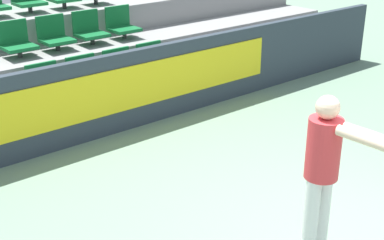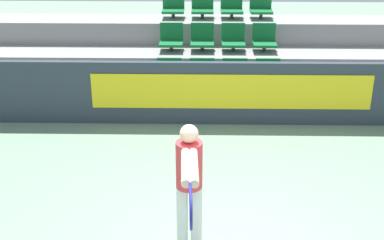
% 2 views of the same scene
% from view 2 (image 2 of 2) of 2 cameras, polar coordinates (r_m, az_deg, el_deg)
% --- Properties ---
extents(barrier_wall, '(11.41, 0.14, 1.15)m').
position_cam_2_polar(barrier_wall, '(9.45, 2.97, 2.87)').
color(barrier_wall, '#2D3842').
rests_on(barrier_wall, ground).
extents(bleacher_tier_front, '(11.01, 0.90, 0.45)m').
position_cam_2_polar(bleacher_tier_front, '(10.07, 2.80, 2.09)').
color(bleacher_tier_front, gray).
rests_on(bleacher_tier_front, ground).
extents(bleacher_tier_middle, '(11.01, 0.90, 0.91)m').
position_cam_2_polar(bleacher_tier_middle, '(10.84, 2.71, 4.97)').
color(bleacher_tier_middle, gray).
rests_on(bleacher_tier_middle, ground).
extents(bleacher_tier_back, '(11.01, 0.90, 1.36)m').
position_cam_2_polar(bleacher_tier_back, '(11.62, 2.62, 7.45)').
color(bleacher_tier_back, gray).
rests_on(bleacher_tier_back, ground).
extents(stadium_chair_0, '(0.46, 0.43, 0.53)m').
position_cam_2_polar(stadium_chair_0, '(10.04, -2.46, 4.80)').
color(stadium_chair_0, '#333333').
rests_on(stadium_chair_0, bleacher_tier_front).
extents(stadium_chair_1, '(0.46, 0.43, 0.53)m').
position_cam_2_polar(stadium_chair_1, '(10.02, 1.07, 4.78)').
color(stadium_chair_1, '#333333').
rests_on(stadium_chair_1, bleacher_tier_front).
extents(stadium_chair_2, '(0.46, 0.43, 0.53)m').
position_cam_2_polar(stadium_chair_2, '(10.04, 4.60, 4.74)').
color(stadium_chair_2, '#333333').
rests_on(stadium_chair_2, bleacher_tier_front).
extents(stadium_chair_3, '(0.46, 0.43, 0.53)m').
position_cam_2_polar(stadium_chair_3, '(10.09, 8.11, 4.69)').
color(stadium_chair_3, '#333333').
rests_on(stadium_chair_3, bleacher_tier_front).
extents(stadium_chair_4, '(0.46, 0.43, 0.53)m').
position_cam_2_polar(stadium_chair_4, '(10.76, -2.22, 8.64)').
color(stadium_chair_4, '#333333').
rests_on(stadium_chair_4, bleacher_tier_middle).
extents(stadium_chair_5, '(0.46, 0.43, 0.53)m').
position_cam_2_polar(stadium_chair_5, '(10.75, 1.10, 8.63)').
color(stadium_chair_5, '#333333').
rests_on(stadium_chair_5, bleacher_tier_middle).
extents(stadium_chair_6, '(0.46, 0.43, 0.53)m').
position_cam_2_polar(stadium_chair_6, '(10.76, 4.42, 8.59)').
color(stadium_chair_6, '#333333').
rests_on(stadium_chair_6, bleacher_tier_middle).
extents(stadium_chair_7, '(0.46, 0.43, 0.53)m').
position_cam_2_polar(stadium_chair_7, '(10.82, 7.72, 8.52)').
color(stadium_chair_7, '#333333').
rests_on(stadium_chair_7, bleacher_tier_middle).
extents(stadium_chair_8, '(0.46, 0.43, 0.53)m').
position_cam_2_polar(stadium_chair_8, '(11.53, -2.01, 11.98)').
color(stadium_chair_8, '#333333').
rests_on(stadium_chair_8, bleacher_tier_back).
extents(stadium_chair_9, '(0.46, 0.43, 0.53)m').
position_cam_2_polar(stadium_chair_9, '(11.52, 1.13, 11.98)').
color(stadium_chair_9, '#333333').
rests_on(stadium_chair_9, bleacher_tier_back).
extents(stadium_chair_10, '(0.46, 0.43, 0.53)m').
position_cam_2_polar(stadium_chair_10, '(11.53, 4.26, 11.94)').
color(stadium_chair_10, '#333333').
rests_on(stadium_chair_10, bleacher_tier_back).
extents(stadium_chair_11, '(0.46, 0.43, 0.53)m').
position_cam_2_polar(stadium_chair_11, '(11.58, 7.37, 11.86)').
color(stadium_chair_11, '#333333').
rests_on(stadium_chair_11, bleacher_tier_back).
extents(tennis_player, '(0.29, 1.56, 1.63)m').
position_cam_2_polar(tennis_player, '(5.82, -0.29, -6.55)').
color(tennis_player, silver).
rests_on(tennis_player, ground).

